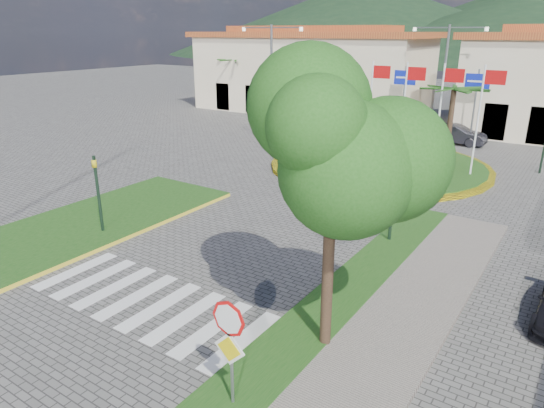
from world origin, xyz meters
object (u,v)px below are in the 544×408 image
Objects in this scene: white_van at (359,118)px; car_dark_a at (371,118)px; deciduous_tree at (333,148)px; stop_sign at (230,338)px; roundabout_island at (379,165)px; car_dark_b at (456,134)px.

white_van is 1.30× the size of car_dark_a.
deciduous_tree is at bearing 179.45° from white_van.
white_van is at bearing 110.00° from stop_sign.
deciduous_tree is at bearing 78.82° from stop_sign.
white_van is (-12.40, 29.39, -4.62)m from deciduous_tree.
roundabout_island is 1.87× the size of deciduous_tree.
car_dark_b is (-3.50, 26.07, -4.49)m from deciduous_tree.
roundabout_island reaches higher than car_dark_b.
stop_sign reaches higher than white_van.
car_dark_b is at bearing 95.69° from stop_sign.
roundabout_island reaches higher than car_dark_a.
white_van is at bearing 119.13° from roundabout_island.
deciduous_tree reaches higher than car_dark_b.
white_van reaches higher than car_dark_a.
deciduous_tree is (0.60, 3.04, 3.38)m from stop_sign.
stop_sign is 0.39× the size of deciduous_tree.
stop_sign is 4.59m from deciduous_tree.
car_dark_b is at bearing 77.59° from roundabout_island.
deciduous_tree reaches higher than stop_sign.
deciduous_tree is 32.23m from white_van.
deciduous_tree is at bearing -174.33° from car_dark_a.
car_dark_b is at bearing 97.65° from deciduous_tree.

